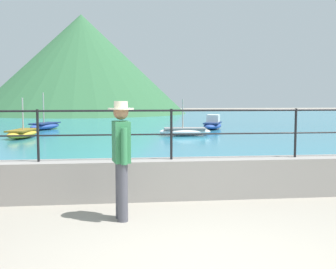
{
  "coord_description": "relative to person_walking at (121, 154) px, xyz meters",
  "views": [
    {
      "loc": [
        -0.95,
        -4.27,
        1.82
      ],
      "look_at": [
        0.0,
        3.7,
        1.1
      ],
      "focal_mm": 45.69,
      "sensor_mm": 36.0,
      "label": 1
    }
  ],
  "objects": [
    {
      "name": "ground_plane",
      "position": [
        0.9,
        -1.94,
        -0.98
      ],
      "size": [
        120.0,
        120.0,
        0.0
      ],
      "primitive_type": "plane",
      "color": "gray"
    },
    {
      "name": "promenade_wall",
      "position": [
        0.9,
        1.26,
        -0.63
      ],
      "size": [
        20.0,
        0.56,
        0.7
      ],
      "primitive_type": "cube",
      "color": "gray",
      "rests_on": "ground"
    },
    {
      "name": "railing",
      "position": [
        0.9,
        1.26,
        0.36
      ],
      "size": [
        18.44,
        0.04,
        0.9
      ],
      "color": "black",
      "rests_on": "promenade_wall"
    },
    {
      "name": "lake_water",
      "position": [
        0.9,
        23.9,
        -0.95
      ],
      "size": [
        64.0,
        44.32,
        0.06
      ],
      "primitive_type": "cube",
      "color": "teal",
      "rests_on": "ground"
    },
    {
      "name": "hill_main",
      "position": [
        -3.58,
        38.8,
        4.08
      ],
      "size": [
        21.5,
        21.5,
        10.12
      ],
      "primitive_type": "cone",
      "color": "#33663D",
      "rests_on": "ground"
    },
    {
      "name": "person_walking",
      "position": [
        0.0,
        0.0,
        0.0
      ],
      "size": [
        0.38,
        0.56,
        1.75
      ],
      "color": "#4C4C56",
      "rests_on": "ground"
    },
    {
      "name": "boat_0",
      "position": [
        -4.03,
        12.34,
        -0.72
      ],
      "size": [
        1.33,
        2.43,
        1.7
      ],
      "color": "gold",
      "rests_on": "lake_water"
    },
    {
      "name": "boat_1",
      "position": [
        5.07,
        16.31,
        -0.65
      ],
      "size": [
        1.66,
        2.47,
        0.76
      ],
      "color": "#2D4C9E",
      "rests_on": "lake_water"
    },
    {
      "name": "boat_3",
      "position": [
        2.95,
        12.54,
        -0.72
      ],
      "size": [
        2.35,
        1.03,
        1.63
      ],
      "color": "white",
      "rests_on": "lake_water"
    },
    {
      "name": "boat_4",
      "position": [
        -3.86,
        16.99,
        -0.72
      ],
      "size": [
        1.77,
        2.47,
        1.95
      ],
      "color": "#2D4C9E",
      "rests_on": "lake_water"
    }
  ]
}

